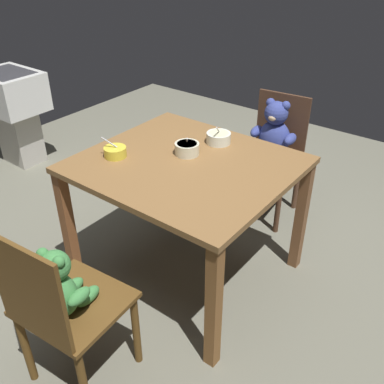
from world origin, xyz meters
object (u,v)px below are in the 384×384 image
(teddy_chair_far_center, at_px, (273,141))
(porridge_bowl_cream_center, at_px, (187,148))
(teddy_chair_near_front, at_px, (62,298))
(porridge_bowl_yellow_near_left, at_px, (115,152))
(sink_basin, at_px, (13,105))
(porridge_bowl_white_far_center, at_px, (218,138))
(dining_table, at_px, (186,179))

(teddy_chair_far_center, distance_m, porridge_bowl_cream_center, 0.85)
(teddy_chair_near_front, distance_m, porridge_bowl_yellow_near_left, 0.86)
(teddy_chair_near_front, xyz_separation_m, sink_basin, (-2.10, 1.17, 0.00))
(porridge_bowl_yellow_near_left, distance_m, porridge_bowl_white_far_center, 0.59)
(dining_table, height_order, sink_basin, sink_basin)
(teddy_chair_near_front, relative_size, sink_basin, 1.10)
(porridge_bowl_yellow_near_left, relative_size, sink_basin, 0.15)
(teddy_chair_far_center, relative_size, porridge_bowl_cream_center, 6.34)
(teddy_chair_far_center, xyz_separation_m, porridge_bowl_white_far_center, (-0.05, -0.59, 0.22))
(porridge_bowl_cream_center, relative_size, porridge_bowl_yellow_near_left, 1.10)
(teddy_chair_near_front, distance_m, teddy_chair_far_center, 1.79)
(teddy_chair_near_front, xyz_separation_m, porridge_bowl_cream_center, (-0.11, 0.97, 0.26))
(dining_table, height_order, teddy_chair_near_front, teddy_chair_near_front)
(sink_basin, bearing_deg, porridge_bowl_yellow_near_left, -14.72)
(teddy_chair_near_front, bearing_deg, porridge_bowl_cream_center, 1.45)
(teddy_chair_near_front, height_order, sink_basin, teddy_chair_near_front)
(porridge_bowl_cream_center, xyz_separation_m, porridge_bowl_yellow_near_left, (-0.29, -0.26, -0.01))
(sink_basin, bearing_deg, porridge_bowl_white_far_center, 0.79)
(teddy_chair_far_center, bearing_deg, dining_table, -8.81)
(porridge_bowl_cream_center, bearing_deg, porridge_bowl_white_far_center, 76.47)
(porridge_bowl_white_far_center, relative_size, sink_basin, 0.18)
(porridge_bowl_yellow_near_left, height_order, sink_basin, porridge_bowl_yellow_near_left)
(teddy_chair_far_center, height_order, porridge_bowl_cream_center, porridge_bowl_cream_center)
(dining_table, bearing_deg, porridge_bowl_yellow_near_left, -152.59)
(porridge_bowl_white_far_center, bearing_deg, teddy_chair_far_center, 84.86)
(porridge_bowl_cream_center, distance_m, porridge_bowl_yellow_near_left, 0.39)
(dining_table, xyz_separation_m, porridge_bowl_white_far_center, (-0.00, 0.30, 0.13))
(dining_table, bearing_deg, teddy_chair_far_center, 86.67)
(porridge_bowl_cream_center, height_order, sink_basin, porridge_bowl_cream_center)
(teddy_chair_near_front, relative_size, teddy_chair_far_center, 1.04)
(dining_table, bearing_deg, sink_basin, 172.48)
(teddy_chair_near_front, height_order, porridge_bowl_yellow_near_left, teddy_chair_near_front)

